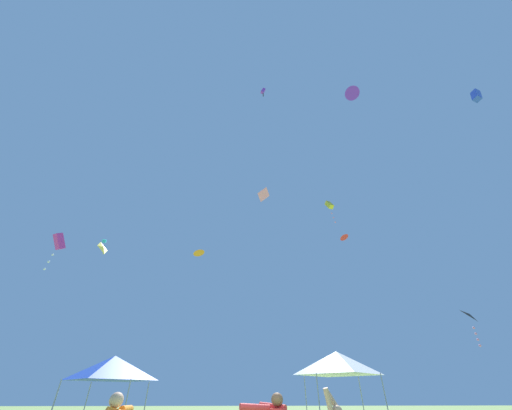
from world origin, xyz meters
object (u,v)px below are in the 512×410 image
kite_magenta_box (59,242)px  kite_pink_diamond (263,194)px  kite_black_delta (469,316)px  kite_yellow_diamond (103,248)px  canopy_tent_white (337,363)px  kite_red_delta (344,237)px  kite_orange_delta (199,252)px  canopy_tent_blue (113,368)px  kite_blue_box (476,96)px  kite_cyan_box (104,241)px  kite_yellow_box (329,205)px  kite_purple_delta (352,93)px  kite_purple_box (263,91)px

kite_magenta_box → kite_pink_diamond: 18.58m
kite_black_delta → kite_yellow_diamond: bearing=166.5°
canopy_tent_white → kite_red_delta: (3.89, 5.52, 10.69)m
kite_pink_diamond → kite_orange_delta: 12.80m
canopy_tent_blue → canopy_tent_white: bearing=12.0°
canopy_tent_blue → kite_black_delta: size_ratio=1.27×
kite_blue_box → kite_pink_diamond: size_ratio=0.67×
kite_cyan_box → kite_red_delta: bearing=2.8°
kite_magenta_box → kite_yellow_box: 24.55m
kite_yellow_diamond → kite_magenta_box: size_ratio=0.48×
kite_magenta_box → kite_pink_diamond: kite_pink_diamond is taller
kite_purple_delta → kite_yellow_box: (-0.49, 9.64, -6.01)m
kite_yellow_diamond → kite_yellow_box: size_ratio=0.46×
kite_blue_box → kite_purple_box: kite_purple_box is taller
kite_red_delta → kite_pink_diamond: size_ratio=0.73×
kite_purple_box → kite_magenta_box: (-14.66, 1.27, -16.57)m
kite_red_delta → kite_purple_delta: (0.40, -7.50, 10.93)m
kite_purple_box → kite_yellow_box: size_ratio=0.56×
canopy_tent_blue → kite_orange_delta: kite_orange_delta is taller
kite_yellow_diamond → kite_cyan_box: size_ratio=0.89×
kite_blue_box → kite_red_delta: size_ratio=0.92×
kite_purple_box → kite_blue_box: bearing=-26.5°
kite_pink_diamond → kite_orange_delta: kite_pink_diamond is taller
kite_red_delta → kite_cyan_box: (-21.00, -1.02, -1.40)m
canopy_tent_blue → kite_black_delta: 22.89m
kite_blue_box → canopy_tent_blue: bearing=168.0°
kite_cyan_box → kite_pink_diamond: (13.71, 2.75, 7.27)m
kite_purple_box → kite_yellow_box: 13.81m
canopy_tent_white → kite_black_delta: bearing=14.7°
kite_magenta_box → kite_yellow_box: size_ratio=0.96×
canopy_tent_white → canopy_tent_blue: (-11.21, -2.38, -0.43)m
kite_purple_delta → kite_pink_diamond: (-7.69, 9.23, -5.06)m
canopy_tent_white → kite_yellow_diamond: bearing=153.0°
kite_pink_diamond → kite_yellow_diamond: bearing=169.8°
kite_purple_box → kite_purple_delta: 8.65m
kite_cyan_box → kite_yellow_box: bearing=8.6°
kite_purple_box → kite_red_delta: bearing=36.4°
kite_orange_delta → kite_blue_box: bearing=-48.8°
canopy_tent_white → kite_purple_delta: kite_purple_delta is taller
canopy_tent_blue → kite_yellow_box: bearing=33.8°
kite_purple_delta → kite_purple_box: bearing=167.2°
kite_yellow_diamond → canopy_tent_blue: bearing=-54.9°
kite_blue_box → kite_purple_box: 17.62m
kite_yellow_diamond → kite_pink_diamond: bearing=-10.2°
kite_purple_delta → kite_cyan_box: kite_purple_delta is taller
kite_magenta_box → kite_red_delta: bearing=11.1°
kite_magenta_box → kite_blue_box: bearing=-15.8°
kite_blue_box → kite_cyan_box: 29.52m
kite_blue_box → kite_black_delta: bearing=83.0°
kite_blue_box → kite_magenta_box: bearing=164.2°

